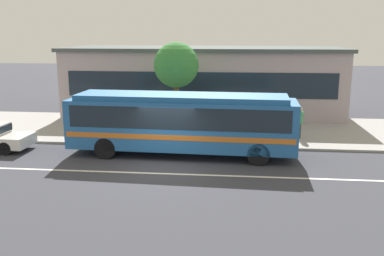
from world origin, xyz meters
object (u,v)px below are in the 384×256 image
at_px(pedestrian_walking_along_curb, 300,120).
at_px(pedestrian_standing_by_tree, 148,118).
at_px(pedestrian_waiting_near_sign, 125,122).
at_px(transit_bus, 182,120).
at_px(street_tree_near_stop, 176,66).

relative_size(pedestrian_walking_along_curb, pedestrian_standing_by_tree, 1.01).
bearing_deg(pedestrian_waiting_near_sign, pedestrian_walking_along_curb, 8.92).
bearing_deg(transit_bus, pedestrian_walking_along_curb, 30.34).
relative_size(transit_bus, street_tree_near_stop, 2.10).
xyz_separation_m(pedestrian_standing_by_tree, street_tree_near_stop, (1.40, 1.52, 2.76)).
relative_size(pedestrian_standing_by_tree, street_tree_near_stop, 0.33).
bearing_deg(street_tree_near_stop, pedestrian_walking_along_curb, -11.29).
height_order(pedestrian_waiting_near_sign, pedestrian_walking_along_curb, pedestrian_waiting_near_sign).
bearing_deg(pedestrian_walking_along_curb, transit_bus, -149.66).
height_order(pedestrian_walking_along_curb, pedestrian_standing_by_tree, pedestrian_walking_along_curb).
height_order(pedestrian_waiting_near_sign, street_tree_near_stop, street_tree_near_stop).
distance_m(pedestrian_walking_along_curb, pedestrian_standing_by_tree, 8.27).
bearing_deg(pedestrian_standing_by_tree, pedestrian_waiting_near_sign, -126.02).
distance_m(pedestrian_waiting_near_sign, street_tree_near_stop, 4.56).
distance_m(pedestrian_walking_along_curb, street_tree_near_stop, 7.53).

